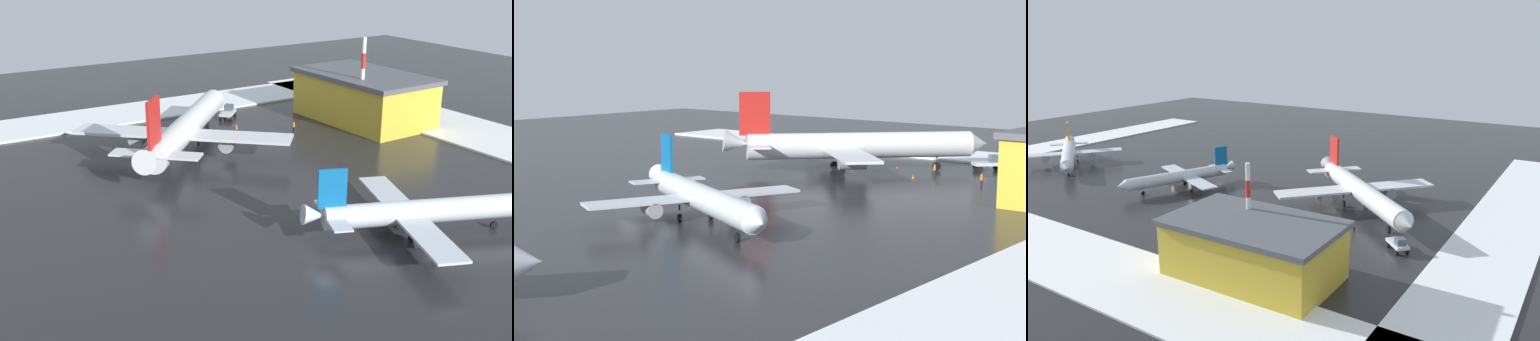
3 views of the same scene
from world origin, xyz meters
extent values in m
plane|color=#232326|center=(0.00, 0.00, 0.00)|extent=(240.00, 240.00, 0.00)
cube|color=white|center=(67.00, 0.00, 0.16)|extent=(14.00, 116.00, 0.32)
cylinder|color=silver|center=(40.92, -4.31, 4.00)|extent=(28.06, 25.91, 3.89)
cone|color=silver|center=(54.66, -16.74, 4.00)|extent=(4.52, 4.58, 3.70)
cone|color=silver|center=(27.00, 8.28, 4.69)|extent=(5.25, 5.19, 3.78)
cube|color=silver|center=(44.67, 4.95, 3.66)|extent=(13.71, 14.41, 0.41)
cylinder|color=gray|center=(43.56, 2.87, 2.52)|extent=(4.42, 4.31, 2.29)
cube|color=silver|center=(32.08, -8.96, 3.66)|extent=(13.71, 14.41, 0.41)
cylinder|color=gray|center=(34.04, -7.65, 2.52)|extent=(4.42, 4.31, 2.29)
cube|color=red|center=(29.04, 6.44, 8.92)|extent=(3.67, 3.38, 6.41)
cube|color=silver|center=(31.51, 8.83, 4.46)|extent=(5.89, 6.07, 0.27)
cube|color=silver|center=(26.91, 3.74, 4.46)|extent=(5.89, 6.07, 0.27)
cylinder|color=black|center=(49.83, -12.37, 2.29)|extent=(0.27, 0.27, 0.80)
cylinder|color=black|center=(49.83, -12.37, 0.63)|extent=(1.20, 1.14, 1.26)
cylinder|color=black|center=(40.06, -0.14, 2.29)|extent=(0.27, 0.27, 0.80)
cylinder|color=black|center=(40.06, -0.14, 0.63)|extent=(1.20, 1.14, 1.26)
cylinder|color=black|center=(36.68, -3.87, 2.29)|extent=(0.27, 0.27, 0.80)
cylinder|color=black|center=(36.68, -3.87, 0.63)|extent=(1.20, 1.14, 1.26)
cylinder|color=silver|center=(-0.98, -13.35, 2.81)|extent=(11.71, 23.29, 2.73)
cone|color=silver|center=(-5.94, -25.37, 2.81)|extent=(3.13, 2.77, 2.59)
cone|color=silver|center=(4.04, -1.19, 3.29)|extent=(3.24, 3.53, 2.65)
cube|color=silver|center=(6.02, -13.64, 2.57)|extent=(10.99, 7.25, 0.29)
cylinder|color=gray|center=(4.38, -13.40, 1.77)|extent=(2.53, 3.13, 1.60)
cube|color=silver|center=(-6.14, -8.62, 2.57)|extent=(10.99, 7.25, 0.29)
cylinder|color=gray|center=(-4.81, -9.60, 1.77)|extent=(2.53, 3.13, 1.60)
cube|color=#0C5999|center=(3.31, -2.97, 6.26)|extent=(1.49, 3.08, 4.49)
cube|color=silver|center=(5.47, -4.04, 3.13)|extent=(4.36, 3.40, 0.19)
cube|color=silver|center=(1.02, -2.20, 3.13)|extent=(4.36, 3.40, 0.19)
cylinder|color=black|center=(-4.20, -21.14, 1.60)|extent=(0.19, 0.19, 0.56)
cylinder|color=black|center=(-4.20, -21.14, 0.44)|extent=(0.60, 0.92, 0.88)
cylinder|color=black|center=(1.57, -11.80, 1.60)|extent=(0.19, 0.19, 0.56)
cylinder|color=black|center=(1.57, -11.80, 0.44)|extent=(0.60, 0.92, 0.88)
cylinder|color=black|center=(-1.69, -10.45, 1.60)|extent=(0.19, 0.19, 0.56)
cylinder|color=black|center=(-1.69, -10.45, 0.44)|extent=(0.60, 0.92, 0.88)
cone|color=silver|center=(-28.06, -23.43, 3.30)|extent=(3.63, 3.80, 3.05)
cube|color=silver|center=(53.90, -18.89, 1.15)|extent=(4.83, 4.78, 0.50)
cube|color=#3F5160|center=(54.56, -19.53, 1.95)|extent=(2.05, 2.05, 1.10)
cylinder|color=black|center=(55.75, -19.30, 0.45)|extent=(0.87, 0.86, 0.90)
cylinder|color=black|center=(54.37, -20.72, 0.45)|extent=(0.87, 0.86, 0.90)
cylinder|color=black|center=(53.44, -17.06, 0.45)|extent=(0.87, 0.86, 0.90)
cylinder|color=black|center=(52.06, -18.48, 0.45)|extent=(0.87, 0.86, 0.90)
cylinder|color=black|center=(43.38, 1.14, 0.42)|extent=(0.16, 0.16, 0.85)
cylinder|color=black|center=(43.23, 1.27, 0.42)|extent=(0.16, 0.16, 0.85)
cylinder|color=orange|center=(43.30, 1.21, 1.16)|extent=(0.36, 0.36, 0.62)
sphere|color=tan|center=(43.30, 1.21, 1.59)|extent=(0.24, 0.24, 0.24)
cylinder|color=black|center=(44.26, -15.17, 0.42)|extent=(0.16, 0.16, 0.85)
cylinder|color=black|center=(44.38, -15.01, 0.42)|extent=(0.16, 0.16, 0.85)
cylinder|color=orange|center=(44.32, -15.09, 1.16)|extent=(0.36, 0.36, 0.62)
sphere|color=tan|center=(44.32, -15.09, 1.59)|extent=(0.24, 0.24, 0.24)
cylinder|color=black|center=(40.49, -24.33, 0.42)|extent=(0.16, 0.16, 0.85)
cylinder|color=black|center=(40.29, -24.35, 0.42)|extent=(0.16, 0.16, 0.85)
cylinder|color=orange|center=(40.39, -24.34, 1.16)|extent=(0.36, 0.36, 0.62)
sphere|color=tan|center=(40.39, -24.34, 1.59)|extent=(0.24, 0.24, 0.24)
cone|color=orange|center=(47.96, -6.61, 0.28)|extent=(0.36, 0.36, 0.55)
cone|color=orange|center=(40.23, -13.94, 0.28)|extent=(0.36, 0.36, 0.55)
camera|label=1|loc=(-46.69, 38.28, 31.71)|focal=45.00mm
camera|label=2|loc=(-56.87, -70.66, 17.55)|focal=55.00mm
camera|label=3|loc=(79.33, -92.88, 34.20)|focal=35.00mm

